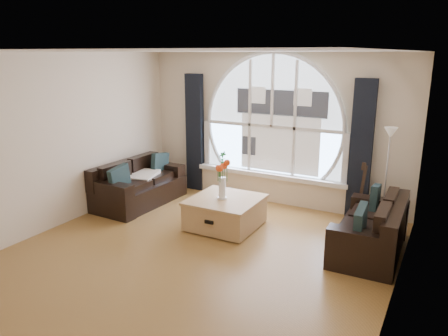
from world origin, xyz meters
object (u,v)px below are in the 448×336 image
coffee_chest (225,211)px  guitar (363,193)px  sofa_right (371,225)px  potted_plant (223,159)px  sofa_left (139,182)px  floor_lamp (386,178)px  vase_flowers (222,175)px

coffee_chest → guitar: (1.87, 1.11, 0.27)m
sofa_right → potted_plant: (-3.03, 1.29, 0.30)m
guitar → coffee_chest: bearing=-135.5°
potted_plant → coffee_chest: bearing=-60.0°
sofa_left → coffee_chest: sofa_left is taller
sofa_left → floor_lamp: 4.22m
guitar → sofa_left: bearing=-152.9°
sofa_right → coffee_chest: 2.19m
coffee_chest → vase_flowers: 0.61m
sofa_right → potted_plant: 3.30m
floor_lamp → guitar: bearing=-162.4°
vase_flowers → coffee_chest: bearing=41.4°
sofa_left → guitar: bearing=15.0°
sofa_right → guitar: bearing=106.7°
sofa_right → coffee_chest: bearing=-176.5°
guitar → vase_flowers: bearing=-135.3°
sofa_left → potted_plant: (1.05, 1.25, 0.30)m
floor_lamp → guitar: size_ratio=1.51×
sofa_right → floor_lamp: (0.01, 1.03, 0.40)m
vase_flowers → floor_lamp: 2.55m
vase_flowers → floor_lamp: size_ratio=0.44×
coffee_chest → guitar: 2.19m
guitar → potted_plant: size_ratio=3.63×
sofa_right → vase_flowers: (-2.21, -0.22, 0.46)m
potted_plant → vase_flowers: bearing=-61.7°
sofa_right → potted_plant: size_ratio=5.59×
coffee_chest → sofa_left: bearing=172.9°
coffee_chest → sofa_right: bearing=4.2°
coffee_chest → vase_flowers: (-0.04, -0.03, 0.61)m
coffee_chest → floor_lamp: 2.55m
potted_plant → sofa_right: bearing=-23.1°
coffee_chest → potted_plant: 1.76m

